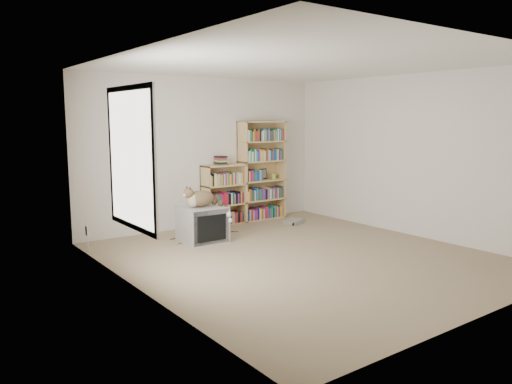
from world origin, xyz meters
TOP-DOWN VIEW (x-y plane):
  - floor at (0.00, 0.00)m, footprint 4.50×5.00m
  - wall_back at (0.00, 2.50)m, footprint 4.50×0.02m
  - wall_front at (0.00, -2.50)m, footprint 4.50×0.02m
  - wall_left at (-2.25, 0.00)m, footprint 0.02×5.00m
  - wall_right at (2.25, 0.00)m, footprint 0.02×5.00m
  - ceiling at (0.00, 0.00)m, footprint 4.50×5.00m
  - window at (-2.24, 0.20)m, footprint 0.02×1.22m
  - crt_tv at (-0.64, 1.50)m, footprint 0.64×0.59m
  - cat at (-0.64, 1.42)m, footprint 0.66×0.48m
  - bookcase_tall at (1.09, 2.36)m, footprint 0.89×0.30m
  - bookcase_short at (0.27, 2.36)m, footprint 0.76×0.30m
  - book_stack at (0.24, 2.37)m, footprint 0.18×0.23m
  - green_mug at (1.35, 2.34)m, footprint 0.08×0.08m
  - framed_print at (1.20, 2.44)m, footprint 0.14×0.05m
  - dvd_player at (1.28, 1.66)m, footprint 0.41×0.36m
  - wall_outlet at (-2.24, 1.84)m, footprint 0.01×0.08m
  - floor_cables at (-0.05, 1.72)m, footprint 1.20×0.70m

SIDE VIEW (x-z plane):
  - floor at x=0.00m, z-range -0.01..0.01m
  - floor_cables at x=-0.05m, z-range 0.00..0.01m
  - dvd_player at x=1.28m, z-range 0.00..0.08m
  - crt_tv at x=-0.64m, z-range 0.00..0.54m
  - wall_outlet at x=-2.24m, z-range 0.26..0.39m
  - bookcase_short at x=0.27m, z-range -0.04..1.00m
  - cat at x=-0.64m, z-range 0.37..0.89m
  - green_mug at x=1.35m, z-range 0.72..0.81m
  - framed_print at x=1.20m, z-range 0.72..0.91m
  - bookcase_tall at x=1.09m, z-range -0.04..1.73m
  - book_stack at x=0.24m, z-range 1.04..1.19m
  - wall_back at x=0.00m, z-range 0.00..2.50m
  - wall_front at x=0.00m, z-range 0.00..2.50m
  - wall_left at x=-2.25m, z-range 0.00..2.50m
  - wall_right at x=2.25m, z-range 0.00..2.50m
  - window at x=-2.24m, z-range 0.64..2.16m
  - ceiling at x=0.00m, z-range 2.49..2.51m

